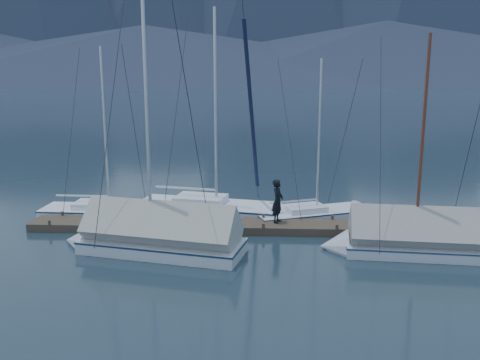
# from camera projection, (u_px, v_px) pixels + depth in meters

# --- Properties ---
(ground) EXTENTS (1000.00, 1000.00, 0.00)m
(ground) POSITION_uv_depth(u_px,v_px,m) (237.00, 246.00, 19.74)
(ground) COLOR black
(ground) RESTS_ON ground
(mountain_range) EXTENTS (877.00, 584.00, 150.50)m
(mountain_range) POSITION_uv_depth(u_px,v_px,m) (272.00, 0.00, 369.40)
(mountain_range) COLOR #475675
(mountain_range) RESTS_ON ground
(dock) EXTENTS (18.00, 1.50, 0.54)m
(dock) POSITION_uv_depth(u_px,v_px,m) (240.00, 228.00, 21.67)
(dock) COLOR #382D23
(dock) RESTS_ON ground
(mooring_posts) EXTENTS (15.12, 1.52, 0.35)m
(mooring_posts) POSITION_uv_depth(u_px,v_px,m) (228.00, 222.00, 21.64)
(mooring_posts) COLOR #382D23
(mooring_posts) RESTS_ON ground
(sailboat_open_left) EXTENTS (6.49, 2.77, 8.52)m
(sailboat_open_left) POSITION_uv_depth(u_px,v_px,m) (119.00, 213.00, 23.77)
(sailboat_open_left) COLOR white
(sailboat_open_left) RESTS_ON ground
(sailboat_open_mid) EXTENTS (8.14, 3.85, 10.39)m
(sailboat_open_mid) POSITION_uv_depth(u_px,v_px,m) (228.00, 211.00, 24.05)
(sailboat_open_mid) COLOR silver
(sailboat_open_mid) RESTS_ON ground
(sailboat_open_right) EXTENTS (6.21, 3.75, 7.94)m
(sailboat_open_right) POSITION_uv_depth(u_px,v_px,m) (325.00, 214.00, 23.65)
(sailboat_open_right) COLOR silver
(sailboat_open_right) RESTS_ON ground
(sailboat_covered_near) EXTENTS (6.94, 2.92, 8.81)m
(sailboat_covered_near) POSITION_uv_depth(u_px,v_px,m) (411.00, 242.00, 18.87)
(sailboat_covered_near) COLOR silver
(sailboat_covered_near) RESTS_ON ground
(sailboat_covered_far) EXTENTS (7.45, 3.63, 10.05)m
(sailboat_covered_far) POSITION_uv_depth(u_px,v_px,m) (148.00, 239.00, 19.07)
(sailboat_covered_far) COLOR silver
(sailboat_covered_far) RESTS_ON ground
(person) EXTENTS (0.63, 0.78, 1.86)m
(person) POSITION_uv_depth(u_px,v_px,m) (278.00, 201.00, 21.51)
(person) COLOR black
(person) RESTS_ON dock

